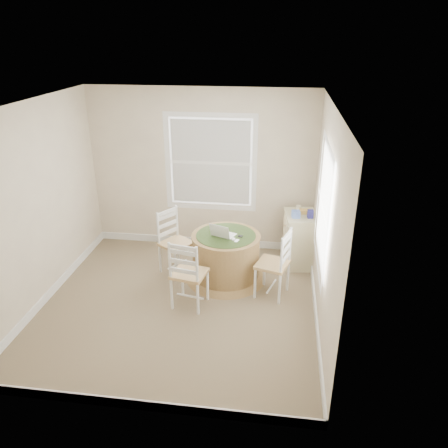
# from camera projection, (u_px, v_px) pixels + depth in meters

# --- Properties ---
(room) EXTENTS (3.64, 3.64, 2.64)m
(room) POSITION_uv_depth(u_px,v_px,m) (191.00, 210.00, 5.44)
(room) COLOR #8A7C58
(room) RESTS_ON ground
(round_table) EXTENTS (1.16, 1.16, 0.70)m
(round_table) POSITION_uv_depth(u_px,v_px,m) (226.00, 255.00, 6.30)
(round_table) COLOR olive
(round_table) RESTS_ON ground
(chair_left) EXTENTS (0.57, 0.57, 0.95)m
(chair_left) POSITION_uv_depth(u_px,v_px,m) (176.00, 243.00, 6.44)
(chair_left) COLOR white
(chair_left) RESTS_ON ground
(chair_near) EXTENTS (0.49, 0.47, 0.95)m
(chair_near) POSITION_uv_depth(u_px,v_px,m) (189.00, 273.00, 5.65)
(chair_near) COLOR white
(chair_near) RESTS_ON ground
(chair_right) EXTENTS (0.51, 0.52, 0.95)m
(chair_right) POSITION_uv_depth(u_px,v_px,m) (272.00, 264.00, 5.87)
(chair_right) COLOR white
(chair_right) RESTS_ON ground
(laptop) EXTENTS (0.38, 0.36, 0.21)m
(laptop) POSITION_uv_depth(u_px,v_px,m) (223.00, 234.00, 6.14)
(laptop) COLOR white
(laptop) RESTS_ON round_table
(mouse) EXTENTS (0.08, 0.10, 0.03)m
(mouse) POSITION_uv_depth(u_px,v_px,m) (233.00, 239.00, 6.04)
(mouse) COLOR white
(mouse) RESTS_ON round_table
(phone) EXTENTS (0.07, 0.10, 0.02)m
(phone) POSITION_uv_depth(u_px,v_px,m) (237.00, 241.00, 6.00)
(phone) COLOR #B7BABF
(phone) RESTS_ON round_table
(keys) EXTENTS (0.07, 0.06, 0.02)m
(keys) POSITION_uv_depth(u_px,v_px,m) (240.00, 237.00, 6.12)
(keys) COLOR black
(keys) RESTS_ON round_table
(corner_chest) EXTENTS (0.54, 0.67, 0.83)m
(corner_chest) POSITION_uv_depth(u_px,v_px,m) (299.00, 239.00, 6.69)
(corner_chest) COLOR beige
(corner_chest) RESTS_ON ground
(tissue_box) EXTENTS (0.13, 0.13, 0.10)m
(tissue_box) POSITION_uv_depth(u_px,v_px,m) (295.00, 214.00, 6.40)
(tissue_box) COLOR #5B7BD0
(tissue_box) RESTS_ON corner_chest
(box_yellow) EXTENTS (0.16, 0.12, 0.06)m
(box_yellow) POSITION_uv_depth(u_px,v_px,m) (305.00, 211.00, 6.56)
(box_yellow) COLOR gold
(box_yellow) RESTS_ON corner_chest
(box_blue) EXTENTS (0.09, 0.09, 0.12)m
(box_blue) POSITION_uv_depth(u_px,v_px,m) (311.00, 214.00, 6.38)
(box_blue) COLOR navy
(box_blue) RESTS_ON corner_chest
(cup_cream) EXTENTS (0.07, 0.07, 0.09)m
(cup_cream) POSITION_uv_depth(u_px,v_px,m) (298.00, 208.00, 6.64)
(cup_cream) COLOR beige
(cup_cream) RESTS_ON corner_chest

